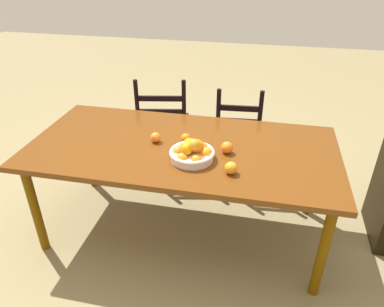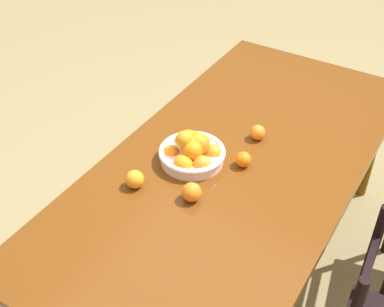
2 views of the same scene
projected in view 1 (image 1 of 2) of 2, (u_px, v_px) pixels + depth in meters
The scene contains 9 objects.
ground_plane at pixel (183, 228), 2.75m from camera, with size 12.00×12.00×0.00m, color #897A53.
dining_table at pixel (182, 153), 2.41m from camera, with size 2.04×0.98×0.73m.
chair_near_window at pixel (237, 137), 3.14m from camera, with size 0.42×0.42×0.90m.
chair_by_cabinet at pixel (163, 126), 3.30m from camera, with size 0.53×0.53×0.93m.
fruit_bowl at pixel (192, 152), 2.20m from camera, with size 0.28×0.28×0.15m.
orange_loose_0 at pixel (186, 138), 2.39m from camera, with size 0.07×0.07×0.07m, color orange.
orange_loose_1 at pixel (227, 148), 2.28m from camera, with size 0.08×0.08×0.08m, color orange.
orange_loose_2 at pixel (231, 168), 2.07m from camera, with size 0.07×0.07×0.07m, color orange.
orange_loose_3 at pixel (156, 137), 2.40m from camera, with size 0.07×0.07×0.07m, color orange.
Camera 1 is at (0.50, -2.02, 1.89)m, focal length 33.42 mm.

